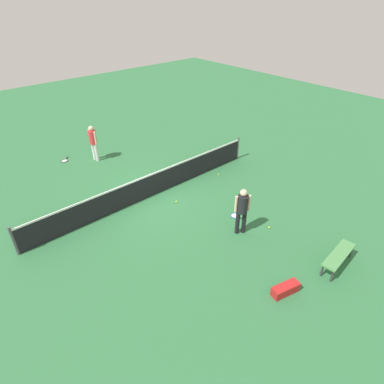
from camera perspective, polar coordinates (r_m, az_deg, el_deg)
ground_plane at (r=12.99m, az=-7.13°, el=-0.69°), size 40.00×40.00×0.00m
court_net at (r=12.72m, az=-7.28°, el=1.19°), size 10.09×0.09×1.07m
player_near_side at (r=10.61m, az=8.75°, el=-2.75°), size 0.49×0.47×1.70m
player_far_side at (r=15.82m, az=-16.88°, el=8.65°), size 0.39×0.53×1.70m
tennis_racket_near_player at (r=11.91m, az=7.61°, el=-4.16°), size 0.37×0.61×0.03m
tennis_racket_far_player at (r=16.63m, az=-21.34°, el=5.14°), size 0.54×0.53×0.03m
tennis_ball_near_player at (r=11.56m, az=13.32°, el=-6.04°), size 0.07×0.07×0.07m
tennis_ball_by_net at (r=14.33m, az=4.64°, el=3.05°), size 0.07×0.07×0.07m
tennis_ball_midcourt at (r=12.52m, az=-2.77°, el=-1.70°), size 0.07×0.07×0.07m
courtside_bench at (r=10.57m, az=24.25°, el=-10.10°), size 1.53×0.53×0.48m
equipment_bag at (r=9.54m, az=16.16°, el=-15.91°), size 0.84×0.47×0.28m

